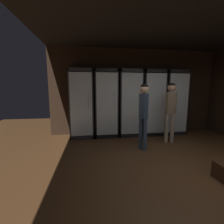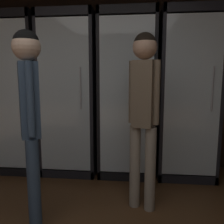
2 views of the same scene
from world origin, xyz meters
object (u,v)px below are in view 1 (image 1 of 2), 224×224
(cooler_far_right, at_px, (173,103))
(cooler_center, at_px, (129,104))
(cooler_far_left, at_px, (82,105))
(shopper_near, at_px, (171,106))
(cooler_left, at_px, (106,104))
(shopper_far, at_px, (144,108))
(cooler_right, at_px, (152,103))

(cooler_far_right, bearing_deg, cooler_center, -179.98)
(cooler_far_left, distance_m, cooler_center, 1.51)
(shopper_near, bearing_deg, cooler_far_right, 57.18)
(cooler_left, relative_size, shopper_near, 1.25)
(shopper_near, distance_m, shopper_far, 0.99)
(cooler_center, relative_size, cooler_far_right, 1.00)
(cooler_far_right, distance_m, shopper_far, 1.96)
(cooler_left, relative_size, cooler_far_right, 1.00)
(cooler_far_right, bearing_deg, cooler_right, 179.92)
(cooler_right, xyz_separation_m, shopper_near, (0.18, -0.89, 0.02))
(cooler_center, bearing_deg, shopper_far, -88.74)
(shopper_far, bearing_deg, cooler_left, 121.36)
(cooler_far_right, bearing_deg, shopper_near, -122.82)
(cooler_center, bearing_deg, cooler_far_right, 0.02)
(cooler_far_left, height_order, cooler_center, same)
(cooler_left, relative_size, shopper_far, 1.28)
(cooler_right, bearing_deg, shopper_far, -119.48)
(cooler_far_right, xyz_separation_m, shopper_near, (-0.57, -0.88, 0.03))
(cooler_center, height_order, shopper_near, cooler_center)
(cooler_center, bearing_deg, cooler_right, 0.12)
(cooler_center, distance_m, cooler_far_right, 1.51)
(cooler_far_left, height_order, cooler_far_right, same)
(cooler_left, distance_m, cooler_center, 0.75)
(cooler_right, bearing_deg, cooler_far_right, -0.08)
(cooler_far_right, bearing_deg, cooler_left, -179.99)
(cooler_left, height_order, cooler_right, same)
(cooler_far_left, relative_size, cooler_left, 1.00)
(cooler_right, relative_size, cooler_far_right, 1.00)
(shopper_near, bearing_deg, cooler_right, 101.73)
(cooler_left, xyz_separation_m, cooler_right, (1.51, 0.00, -0.00))
(cooler_far_left, relative_size, cooler_center, 1.00)
(cooler_left, xyz_separation_m, cooler_center, (0.75, 0.00, 0.00))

